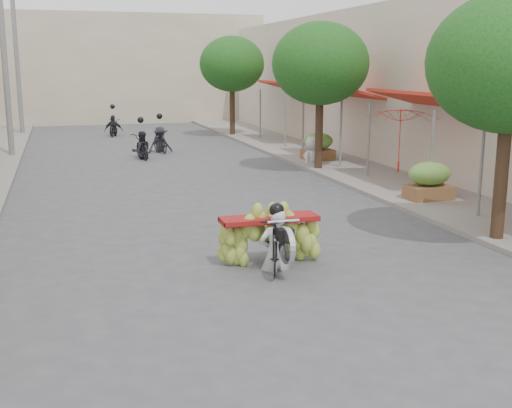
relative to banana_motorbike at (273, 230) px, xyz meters
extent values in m
plane|color=#4E4D52|center=(-0.28, -3.83, -0.71)|extent=(120.00, 120.00, 0.00)
cube|color=gray|center=(6.72, 11.17, -0.65)|extent=(4.00, 60.00, 0.12)
cube|color=beige|center=(11.72, 10.17, 2.29)|extent=(8.00, 40.00, 6.00)
cylinder|color=slate|center=(6.02, 2.07, 0.56)|extent=(0.08, 0.08, 2.55)
cube|color=#B52718|center=(6.84, 6.17, 2.04)|extent=(1.77, 4.20, 0.53)
cylinder|color=slate|center=(6.02, 4.27, 0.56)|extent=(0.08, 0.08, 2.55)
cylinder|color=slate|center=(6.02, 8.07, 0.56)|extent=(0.08, 0.08, 2.55)
cube|color=#B52718|center=(6.84, 12.17, 2.04)|extent=(1.77, 4.20, 0.53)
cylinder|color=slate|center=(6.02, 10.27, 0.56)|extent=(0.08, 0.08, 2.55)
cylinder|color=slate|center=(6.02, 14.07, 0.56)|extent=(0.08, 0.08, 2.55)
cube|color=#B52718|center=(6.84, 18.17, 2.04)|extent=(1.77, 4.20, 0.53)
cylinder|color=slate|center=(6.02, 16.27, 0.56)|extent=(0.08, 0.08, 2.55)
cylinder|color=slate|center=(6.02, 20.07, 0.56)|extent=(0.08, 0.08, 2.55)
cube|color=#C3B69A|center=(-0.28, 34.17, 2.79)|extent=(20.00, 6.00, 7.00)
cylinder|color=slate|center=(-5.68, 17.17, 3.29)|extent=(0.24, 0.24, 8.00)
cylinder|color=slate|center=(-5.68, 26.17, 3.29)|extent=(0.24, 0.24, 8.00)
cylinder|color=#3A2719|center=(5.12, 0.17, 0.89)|extent=(0.28, 0.28, 3.20)
ellipsoid|color=#1D5519|center=(5.12, 0.17, 3.09)|extent=(3.40, 3.40, 2.90)
cylinder|color=#3A2719|center=(5.12, 10.17, 0.89)|extent=(0.28, 0.28, 3.20)
ellipsoid|color=#1D5519|center=(5.12, 10.17, 3.09)|extent=(3.40, 3.40, 2.90)
cylinder|color=#3A2719|center=(5.12, 22.17, 0.89)|extent=(0.28, 0.28, 3.20)
ellipsoid|color=#1D5519|center=(5.12, 22.17, 3.09)|extent=(3.40, 3.40, 2.90)
cube|color=brown|center=(5.92, 4.17, -0.34)|extent=(1.20, 0.80, 0.50)
ellipsoid|color=#5E9638|center=(5.92, 4.17, 0.24)|extent=(1.20, 0.88, 0.66)
cube|color=brown|center=(5.92, 12.17, -0.34)|extent=(1.20, 0.80, 0.50)
ellipsoid|color=#5E9638|center=(5.92, 12.17, 0.24)|extent=(1.20, 0.88, 0.66)
imported|color=black|center=(0.00, -0.11, -0.18)|extent=(1.08, 1.89, 1.07)
cylinder|color=silver|center=(0.00, -0.76, -0.09)|extent=(0.10, 0.66, 0.66)
cube|color=black|center=(0.00, -0.66, 0.09)|extent=(0.28, 0.22, 0.22)
cylinder|color=silver|center=(0.00, -0.56, 0.31)|extent=(0.60, 0.05, 0.05)
cube|color=maroon|center=(0.00, 0.24, 0.17)|extent=(1.88, 0.55, 0.10)
imported|color=silver|center=(0.00, -0.16, 0.46)|extent=(0.63, 0.47, 1.74)
sphere|color=black|center=(0.00, -0.19, 1.30)|extent=(0.28, 0.28, 0.28)
imported|color=red|center=(5.89, 5.72, 1.87)|extent=(2.78, 2.78, 1.96)
imported|color=silver|center=(5.49, 11.71, 0.36)|extent=(1.08, 1.02, 1.90)
imported|color=black|center=(-0.58, 15.14, -0.23)|extent=(0.81, 1.78, 0.97)
imported|color=black|center=(-0.58, 15.14, 0.41)|extent=(0.83, 0.56, 1.65)
sphere|color=black|center=(-0.58, 15.14, 0.87)|extent=(0.26, 0.26, 0.26)
imported|color=black|center=(0.43, 16.81, -0.19)|extent=(0.79, 1.85, 1.05)
imported|color=black|center=(0.43, 16.81, 0.41)|extent=(1.13, 0.71, 1.65)
sphere|color=black|center=(0.43, 16.81, 0.87)|extent=(0.26, 0.26, 0.26)
imported|color=black|center=(-0.96, 24.12, -0.27)|extent=(0.93, 1.65, 0.88)
imported|color=black|center=(-0.96, 24.12, 0.41)|extent=(1.07, 0.76, 1.65)
sphere|color=black|center=(-0.96, 24.12, 0.87)|extent=(0.26, 0.26, 0.26)
camera|label=1|loc=(-3.72, -11.05, 3.04)|focal=45.00mm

